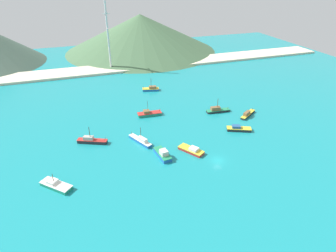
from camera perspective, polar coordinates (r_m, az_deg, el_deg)
name	(u,v)px	position (r m, az deg, el deg)	size (l,w,h in m)	color
ground	(182,119)	(115.13, 2.86, 1.37)	(260.00, 280.00, 0.50)	teal
fishing_boat_0	(141,140)	(99.20, -5.39, -2.85)	(6.12, 10.20, 5.94)	#1E5BA8
fishing_boat_1	(163,154)	(91.72, -1.04, -5.51)	(3.89, 8.59, 2.80)	#1E5BA8
fishing_boat_2	(56,185)	(85.85, -21.19, -10.75)	(8.80, 8.79, 4.21)	#198466
fishing_boat_3	(192,150)	(94.41, 4.65, -4.72)	(7.25, 8.93, 1.91)	red
fishing_boat_4	(217,110)	(121.57, 9.65, 3.11)	(10.05, 3.18, 5.91)	#232328
fishing_boat_5	(149,114)	(117.34, -3.74, 2.46)	(9.76, 3.61, 6.56)	#198466
fishing_boat_6	(248,114)	(120.89, 15.35, 2.25)	(9.35, 7.12, 2.17)	#232328
fishing_boat_7	(92,141)	(101.99, -14.78, -2.79)	(10.19, 6.18, 6.18)	#232328
fishing_boat_8	(238,129)	(109.18, 13.66, -0.51)	(9.11, 6.07, 2.02)	#232328
fishing_boat_9	(151,89)	(142.09, -3.34, 7.30)	(8.35, 4.69, 6.29)	#1E5BA8
beach_strip	(139,66)	(178.71, -5.73, 11.65)	(247.00, 16.86, 1.20)	beige
hill_central	(140,33)	(214.72, -5.43, 17.78)	(105.57, 105.57, 24.73)	#476B47
radio_tower	(108,36)	(170.55, -11.69, 16.89)	(3.78, 3.02, 37.80)	silver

